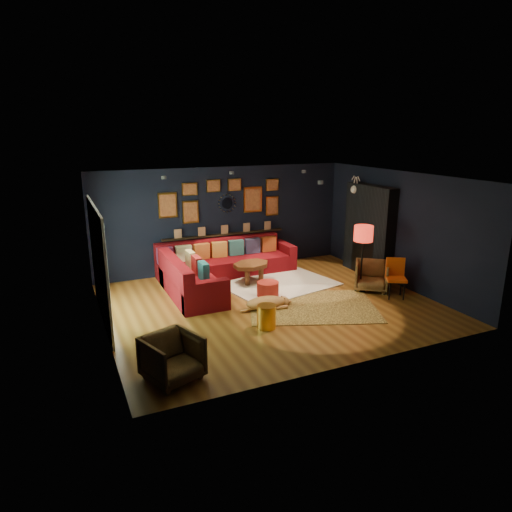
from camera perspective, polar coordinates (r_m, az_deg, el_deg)
name	(u,v)px	position (r m, az deg, el deg)	size (l,w,h in m)	color
floor	(270,304)	(9.47, 1.80, -6.07)	(6.50, 6.50, 0.00)	brown
room_walls	(271,229)	(9.00, 1.89, 3.40)	(6.50, 6.50, 6.50)	black
sectional	(213,269)	(10.72, -5.37, -1.66)	(3.41, 2.69, 0.86)	maroon
ledge	(225,234)	(11.56, -3.96, 2.71)	(3.20, 0.12, 0.04)	black
gallery_wall	(223,199)	(11.42, -4.17, 7.09)	(3.15, 0.04, 1.02)	gold
sunburst_mirror	(227,203)	(11.48, -3.63, 6.60)	(0.47, 0.16, 0.47)	silver
fireplace	(368,234)	(11.49, 13.88, 2.73)	(0.31, 1.60, 2.20)	black
deer_head	(360,189)	(11.73, 12.90, 8.17)	(0.50, 0.28, 0.45)	white
sliding_door	(99,264)	(8.86, -19.00, -0.95)	(0.06, 2.80, 2.20)	white
ceiling_spots	(255,176)	(9.57, -0.18, 10.00)	(3.30, 2.50, 0.06)	black
shag_rug	(279,284)	(10.61, 2.94, -3.55)	(2.42, 1.76, 0.03)	silver
leopard_rug	(312,307)	(9.40, 7.05, -6.29)	(2.54, 1.81, 0.01)	gold
coffee_table	(251,267)	(10.60, -0.59, -1.36)	(1.08, 0.93, 0.46)	brown
pouf	(268,289)	(9.80, 1.49, -4.12)	(0.47, 0.47, 0.31)	maroon
armchair_left	(172,356)	(6.77, -10.43, -12.19)	(0.72, 0.68, 0.75)	#B88544
armchair_right	(371,274)	(10.51, 14.20, -2.24)	(0.70, 0.65, 0.72)	#B88544
gold_stool	(267,317)	(8.33, 1.32, -7.59)	(0.35, 0.35, 0.44)	gold
orange_chair	(396,274)	(10.19, 17.07, -2.22)	(0.54, 0.54, 0.84)	black
floor_lamp	(363,237)	(10.13, 13.27, 2.36)	(0.41, 0.41, 1.49)	black
dog	(266,300)	(9.15, 1.23, -5.57)	(1.12, 0.55, 0.35)	tan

